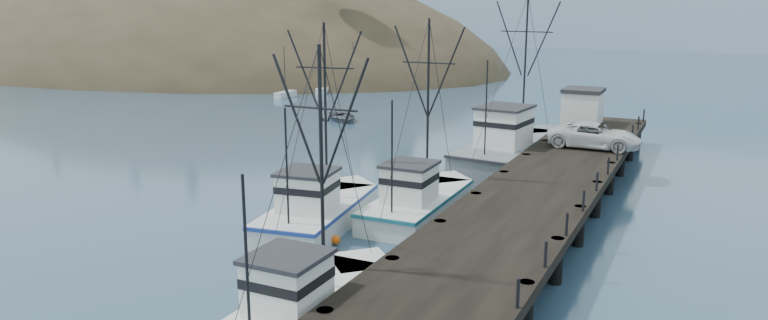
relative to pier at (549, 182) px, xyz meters
The scene contains 13 objects.
ground 21.33m from the pier, 131.19° to the right, with size 400.00×400.00×0.00m, color navy.
pier is the anchor object (origin of this frame).
headland 108.95m from the pier, 144.86° to the left, with size 134.80×78.00×51.00m.
distant_ridge 154.06m from the pier, 91.49° to the left, with size 360.00×40.00×26.00m, color #9EB2C6.
distant_ridge_far 177.43m from the pier, 107.72° to the left, with size 180.00×25.00×18.00m, color silver.
moored_sailboats 62.39m from the pier, 136.29° to the left, with size 24.15×21.19×6.35m.
trawler_near 18.44m from the pier, 104.08° to the right, with size 3.34×10.10×10.46m.
trawler_mid 12.84m from the pier, 143.38° to the right, with size 4.92×10.95×10.82m.
trawler_far 7.35m from the pier, 147.17° to the right, with size 3.59×10.62×10.99m.
work_vessel 10.56m from the pier, 115.91° to the left, with size 5.64×14.58×12.29m.
pier_shed 18.14m from the pier, 94.76° to the left, with size 3.00×3.20×2.80m.
pickup_truck 9.00m from the pier, 83.86° to the left, with size 2.76×5.99×1.66m, color silver.
motorboat 32.56m from the pier, 140.22° to the left, with size 3.61×5.05×1.05m, color #53565C.
Camera 1 is at (21.85, -21.17, 11.57)m, focal length 32.00 mm.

